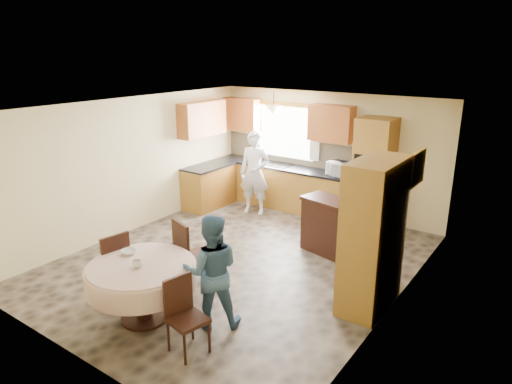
{
  "coord_description": "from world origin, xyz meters",
  "views": [
    {
      "loc": [
        4.13,
        -5.39,
        3.33
      ],
      "look_at": [
        0.11,
        0.3,
        1.13
      ],
      "focal_mm": 32.0,
      "sensor_mm": 36.0,
      "label": 1
    }
  ],
  "objects_px": {
    "dining_table": "(142,276)",
    "chair_left": "(113,263)",
    "oven_tower": "(374,174)",
    "chair_right": "(184,311)",
    "cupboard": "(373,236)",
    "person_sink": "(255,173)",
    "sideboard": "(337,230)",
    "chair_back": "(189,253)",
    "person_dining": "(212,271)"
  },
  "relations": [
    {
      "from": "sideboard",
      "to": "cupboard",
      "type": "distance_m",
      "value": 1.67
    },
    {
      "from": "chair_back",
      "to": "sideboard",
      "type": "bearing_deg",
      "value": -98.28
    },
    {
      "from": "sideboard",
      "to": "person_sink",
      "type": "bearing_deg",
      "value": 171.68
    },
    {
      "from": "chair_right",
      "to": "person_dining",
      "type": "height_order",
      "value": "person_dining"
    },
    {
      "from": "chair_right",
      "to": "person_dining",
      "type": "bearing_deg",
      "value": 18.91
    },
    {
      "from": "person_dining",
      "to": "cupboard",
      "type": "bearing_deg",
      "value": -171.71
    },
    {
      "from": "oven_tower",
      "to": "sideboard",
      "type": "relative_size",
      "value": 1.71
    },
    {
      "from": "sideboard",
      "to": "dining_table",
      "type": "relative_size",
      "value": 0.91
    },
    {
      "from": "oven_tower",
      "to": "chair_left",
      "type": "bearing_deg",
      "value": -111.58
    },
    {
      "from": "cupboard",
      "to": "chair_back",
      "type": "bearing_deg",
      "value": -153.44
    },
    {
      "from": "dining_table",
      "to": "chair_right",
      "type": "bearing_deg",
      "value": -9.62
    },
    {
      "from": "chair_right",
      "to": "person_dining",
      "type": "relative_size",
      "value": 0.61
    },
    {
      "from": "person_sink",
      "to": "person_dining",
      "type": "relative_size",
      "value": 1.19
    },
    {
      "from": "person_dining",
      "to": "sideboard",
      "type": "bearing_deg",
      "value": -137.25
    },
    {
      "from": "oven_tower",
      "to": "cupboard",
      "type": "distance_m",
      "value": 2.95
    },
    {
      "from": "chair_right",
      "to": "person_sink",
      "type": "xyz_separation_m",
      "value": [
        -2.01,
        4.21,
        0.37
      ]
    },
    {
      "from": "cupboard",
      "to": "chair_back",
      "type": "distance_m",
      "value": 2.52
    },
    {
      "from": "cupboard",
      "to": "chair_back",
      "type": "height_order",
      "value": "cupboard"
    },
    {
      "from": "sideboard",
      "to": "person_dining",
      "type": "bearing_deg",
      "value": -84.66
    },
    {
      "from": "chair_right",
      "to": "person_dining",
      "type": "distance_m",
      "value": 0.62
    },
    {
      "from": "cupboard",
      "to": "chair_back",
      "type": "relative_size",
      "value": 1.88
    },
    {
      "from": "sideboard",
      "to": "person_dining",
      "type": "distance_m",
      "value": 2.77
    },
    {
      "from": "chair_right",
      "to": "person_sink",
      "type": "bearing_deg",
      "value": 37.74
    },
    {
      "from": "oven_tower",
      "to": "person_dining",
      "type": "distance_m",
      "value": 4.33
    },
    {
      "from": "oven_tower",
      "to": "chair_back",
      "type": "height_order",
      "value": "oven_tower"
    },
    {
      "from": "sideboard",
      "to": "person_dining",
      "type": "height_order",
      "value": "person_dining"
    },
    {
      "from": "chair_right",
      "to": "sideboard",
      "type": "bearing_deg",
      "value": 6.87
    },
    {
      "from": "oven_tower",
      "to": "cupboard",
      "type": "height_order",
      "value": "oven_tower"
    },
    {
      "from": "sideboard",
      "to": "chair_left",
      "type": "height_order",
      "value": "chair_left"
    },
    {
      "from": "oven_tower",
      "to": "chair_right",
      "type": "xyz_separation_m",
      "value": [
        -0.28,
        -4.87,
        -0.57
      ]
    },
    {
      "from": "cupboard",
      "to": "dining_table",
      "type": "distance_m",
      "value": 3.0
    },
    {
      "from": "sideboard",
      "to": "dining_table",
      "type": "height_order",
      "value": "sideboard"
    },
    {
      "from": "person_dining",
      "to": "oven_tower",
      "type": "bearing_deg",
      "value": -134.05
    },
    {
      "from": "oven_tower",
      "to": "person_sink",
      "type": "relative_size",
      "value": 1.22
    },
    {
      "from": "dining_table",
      "to": "chair_left",
      "type": "distance_m",
      "value": 0.7
    },
    {
      "from": "cupboard",
      "to": "person_dining",
      "type": "xyz_separation_m",
      "value": [
        -1.42,
        -1.56,
        -0.28
      ]
    },
    {
      "from": "chair_left",
      "to": "cupboard",
      "type": "bearing_deg",
      "value": 132.4
    },
    {
      "from": "sideboard",
      "to": "dining_table",
      "type": "bearing_deg",
      "value": -97.09
    },
    {
      "from": "chair_left",
      "to": "person_dining",
      "type": "relative_size",
      "value": 0.68
    },
    {
      "from": "chair_back",
      "to": "person_sink",
      "type": "height_order",
      "value": "person_sink"
    },
    {
      "from": "chair_back",
      "to": "chair_right",
      "type": "relative_size",
      "value": 1.2
    },
    {
      "from": "oven_tower",
      "to": "dining_table",
      "type": "xyz_separation_m",
      "value": [
        -1.14,
        -4.73,
        -0.45
      ]
    },
    {
      "from": "oven_tower",
      "to": "chair_right",
      "type": "distance_m",
      "value": 4.92
    },
    {
      "from": "oven_tower",
      "to": "dining_table",
      "type": "relative_size",
      "value": 1.55
    },
    {
      "from": "oven_tower",
      "to": "person_sink",
      "type": "bearing_deg",
      "value": -163.82
    },
    {
      "from": "person_sink",
      "to": "sideboard",
      "type": "bearing_deg",
      "value": -39.74
    },
    {
      "from": "dining_table",
      "to": "person_sink",
      "type": "relative_size",
      "value": 0.79
    },
    {
      "from": "dining_table",
      "to": "person_sink",
      "type": "xyz_separation_m",
      "value": [
        -1.15,
        4.07,
        0.26
      ]
    },
    {
      "from": "cupboard",
      "to": "person_dining",
      "type": "relative_size",
      "value": 1.38
    },
    {
      "from": "cupboard",
      "to": "chair_right",
      "type": "distance_m",
      "value": 2.58
    }
  ]
}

